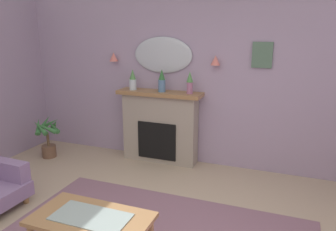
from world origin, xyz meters
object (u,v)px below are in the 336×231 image
Objects in this scene: mantel_vase_centre at (162,81)px; wall_mirror at (163,55)px; fireplace at (160,127)px; mantel_vase_right at (190,82)px; coffee_table at (91,223)px; potted_plant_small_fern at (48,136)px; wall_sconce_left at (114,57)px; framed_picture at (262,55)px; wall_sconce_right at (215,60)px; mantel_vase_left at (133,80)px.

mantel_vase_centre is 0.42m from wall_mirror.
fireplace is 4.03× the size of mantel_vase_right.
mantel_vase_centre is at bearing 96.26° from coffee_table.
coffee_table is 1.56× the size of potted_plant_small_fern.
wall_mirror is (-0.05, 0.17, 0.39)m from mantel_vase_centre.
wall_mirror reaches higher than wall_sconce_left.
potted_plant_small_fern is (-1.82, -0.67, -1.33)m from wall_mirror.
coffee_table is at bearing -114.59° from framed_picture.
fireplace is 1.38m from wall_sconce_left.
framed_picture is (0.65, 0.06, 0.09)m from wall_sconce_right.
coffee_table is (-1.19, -2.59, -1.37)m from framed_picture.
fireplace is at bearing 3.60° from mantel_vase_left.
coffee_table is at bearing -41.87° from potted_plant_small_fern.
mantel_vase_left is at bearing -16.70° from wall_sconce_left.
framed_picture reaches higher than mantel_vase_right.
wall_sconce_right is at bearing 5.27° from mantel_vase_left.
fireplace is 3.88× the size of mantel_vase_centre.
wall_sconce_left is at bearing 163.30° from mantel_vase_left.
mantel_vase_centre reaches higher than fireplace.
wall_mirror is (-0.50, 0.17, 0.37)m from mantel_vase_right.
wall_sconce_left is at bearing 174.92° from mantel_vase_right.
wall_mirror is 2.92m from coffee_table.
mantel_vase_right is (0.50, -0.03, 0.77)m from fireplace.
wall_sconce_left is (-0.40, 0.12, 0.35)m from mantel_vase_left.
fireplace is 1.91m from framed_picture.
mantel_vase_left reaches higher than coffee_table.
mantel_vase_centre is (0.50, 0.00, 0.01)m from mantel_vase_left.
coffee_table is at bearing -82.65° from fireplace.
fireplace is 4.13× the size of mantel_vase_left.
mantel_vase_right is 0.65m from wall_mirror.
framed_picture is at bearing 1.46° from wall_sconce_left.
wall_sconce_left is 0.20× the size of potted_plant_small_fern.
framed_picture is (1.50, 0.15, 1.18)m from fireplace.
wall_mirror is 1.36× the size of potted_plant_small_fern.
mantel_vase_left is 0.54m from wall_sconce_left.
wall_mirror is 6.86× the size of wall_sconce_right.
wall_sconce_left reaches higher than fireplace.
potted_plant_small_fern is at bearing -166.88° from wall_sconce_right.
framed_picture reaches higher than wall_sconce_right.
mantel_vase_left is (-0.45, -0.03, 0.74)m from fireplace.
fireplace reaches higher than coffee_table.
mantel_vase_left is at bearing -174.73° from wall_sconce_right.
fireplace is 3.78× the size of framed_picture.
fireplace is at bearing -173.84° from wall_sconce_right.
wall_sconce_left is (-1.35, 0.12, 0.32)m from mantel_vase_right.
wall_sconce_left is 1.00× the size of wall_sconce_right.
wall_sconce_left reaches higher than mantel_vase_right.
mantel_vase_left is at bearing 20.15° from potted_plant_small_fern.
fireplace is at bearing 16.26° from potted_plant_small_fern.
fireplace is at bearing -90.00° from wall_mirror.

